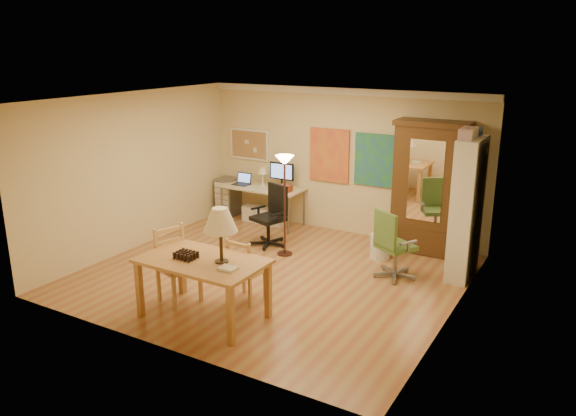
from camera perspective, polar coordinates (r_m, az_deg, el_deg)
The scene contains 16 objects.
floor at distance 8.80m, azimuth -1.62°, elevation -6.79°, with size 5.50×5.50×0.00m, color #965735.
crown_molding at distance 10.30m, azimuth 5.61°, elevation 11.72°, with size 5.50×0.08×0.12m, color white.
corkboard at distance 11.45m, azimuth -3.95°, elevation 6.47°, with size 0.90×0.04×0.62m, color tan.
art_panel_left at distance 10.57m, azimuth 4.22°, elevation 5.36°, with size 0.80×0.04×1.00m, color gold.
art_panel_right at distance 10.22m, azimuth 8.77°, elevation 4.83°, with size 0.75×0.04×0.95m, color #255C94.
dining_table at distance 7.18m, azimuth -8.06°, elevation -4.16°, with size 1.62×0.98×1.52m.
ladder_chair_back at distance 7.81m, azimuth -4.36°, elevation -6.48°, with size 0.45×0.43×0.92m.
ladder_chair_left at distance 7.93m, azimuth -11.19°, elevation -5.94°, with size 0.59×0.60×1.05m.
torchiere_lamp at distance 9.21m, azimuth -0.35°, elevation 3.29°, with size 0.31×0.31×1.72m.
computer_desk at distance 11.13m, azimuth -2.39°, elevation 0.69°, with size 1.65×0.72×1.25m.
office_chair_black at distance 9.97m, azimuth -1.85°, elevation -2.19°, with size 0.67×0.67×1.08m.
office_chair_green at distance 8.75m, azimuth 10.64°, elevation -5.20°, with size 0.67×0.67×1.08m.
drawer_cart at distance 11.79m, azimuth -6.08°, elevation 1.18°, with size 0.39×0.47×0.78m.
armoire at distance 9.78m, azimuth 14.11°, elevation 1.18°, with size 1.23×0.58×2.26m.
bookshelf at distance 8.82m, azimuth 17.68°, elevation -0.14°, with size 0.32×0.86×2.15m.
wastebin at distance 9.50m, azimuth 9.33°, elevation -3.86°, with size 0.33×0.33×0.42m, color silver.
Camera 1 is at (4.27, -6.88, 3.46)m, focal length 35.00 mm.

